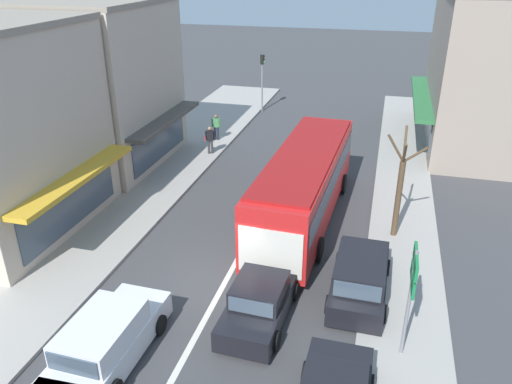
{
  "coord_description": "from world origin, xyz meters",
  "views": [
    {
      "loc": [
        4.88,
        -14.31,
        10.63
      ],
      "look_at": [
        -0.22,
        4.92,
        1.2
      ],
      "focal_mm": 35.0,
      "sensor_mm": 36.0,
      "label": 1
    }
  ],
  "objects_px": {
    "sedan_adjacent_lane_trail": "(260,301)",
    "traffic_light_downstreet": "(262,73)",
    "parked_wagon_kerb_second": "(360,277)",
    "street_tree_right": "(399,191)",
    "city_bus": "(305,182)",
    "pedestrian_with_handbag_near": "(210,138)",
    "pedestrian_browsing_midblock": "(216,126)",
    "wagon_queue_gap_filler": "(108,340)",
    "directional_road_sign": "(413,280)"
  },
  "relations": [
    {
      "from": "sedan_adjacent_lane_trail",
      "to": "traffic_light_downstreet",
      "type": "bearing_deg",
      "value": 104.07
    },
    {
      "from": "parked_wagon_kerb_second",
      "to": "street_tree_right",
      "type": "xyz_separation_m",
      "value": [
        1.11,
        4.37,
        1.39
      ]
    },
    {
      "from": "city_bus",
      "to": "pedestrian_with_handbag_near",
      "type": "height_order",
      "value": "city_bus"
    },
    {
      "from": "pedestrian_with_handbag_near",
      "to": "pedestrian_browsing_midblock",
      "type": "height_order",
      "value": "same"
    },
    {
      "from": "sedan_adjacent_lane_trail",
      "to": "pedestrian_with_handbag_near",
      "type": "relative_size",
      "value": 2.62
    },
    {
      "from": "city_bus",
      "to": "parked_wagon_kerb_second",
      "type": "distance_m",
      "value": 5.69
    },
    {
      "from": "traffic_light_downstreet",
      "to": "sedan_adjacent_lane_trail",
      "type": "bearing_deg",
      "value": -75.93
    },
    {
      "from": "city_bus",
      "to": "traffic_light_downstreet",
      "type": "height_order",
      "value": "traffic_light_downstreet"
    },
    {
      "from": "wagon_queue_gap_filler",
      "to": "traffic_light_downstreet",
      "type": "bearing_deg",
      "value": 94.56
    },
    {
      "from": "directional_road_sign",
      "to": "street_tree_right",
      "type": "bearing_deg",
      "value": 92.59
    },
    {
      "from": "parked_wagon_kerb_second",
      "to": "sedan_adjacent_lane_trail",
      "type": "bearing_deg",
      "value": -145.43
    },
    {
      "from": "city_bus",
      "to": "parked_wagon_kerb_second",
      "type": "bearing_deg",
      "value": -59.96
    },
    {
      "from": "street_tree_right",
      "to": "traffic_light_downstreet",
      "type": "bearing_deg",
      "value": 120.56
    },
    {
      "from": "wagon_queue_gap_filler",
      "to": "pedestrian_browsing_midblock",
      "type": "xyz_separation_m",
      "value": [
        -3.15,
        18.65,
        0.32
      ]
    },
    {
      "from": "street_tree_right",
      "to": "pedestrian_with_handbag_near",
      "type": "height_order",
      "value": "street_tree_right"
    },
    {
      "from": "directional_road_sign",
      "to": "sedan_adjacent_lane_trail",
      "type": "bearing_deg",
      "value": 172.19
    },
    {
      "from": "parked_wagon_kerb_second",
      "to": "pedestrian_browsing_midblock",
      "type": "xyz_separation_m",
      "value": [
        -9.87,
        13.66,
        0.32
      ]
    },
    {
      "from": "parked_wagon_kerb_second",
      "to": "pedestrian_with_handbag_near",
      "type": "distance_m",
      "value": 14.71
    },
    {
      "from": "directional_road_sign",
      "to": "pedestrian_with_handbag_near",
      "type": "bearing_deg",
      "value": 127.95
    },
    {
      "from": "wagon_queue_gap_filler",
      "to": "directional_road_sign",
      "type": "bearing_deg",
      "value": 15.9
    },
    {
      "from": "sedan_adjacent_lane_trail",
      "to": "directional_road_sign",
      "type": "height_order",
      "value": "directional_road_sign"
    },
    {
      "from": "traffic_light_downstreet",
      "to": "pedestrian_with_handbag_near",
      "type": "distance_m",
      "value": 10.07
    },
    {
      "from": "traffic_light_downstreet",
      "to": "city_bus",
      "type": "bearing_deg",
      "value": -69.78
    },
    {
      "from": "traffic_light_downstreet",
      "to": "pedestrian_with_handbag_near",
      "type": "relative_size",
      "value": 2.58
    },
    {
      "from": "wagon_queue_gap_filler",
      "to": "sedan_adjacent_lane_trail",
      "type": "relative_size",
      "value": 1.06
    },
    {
      "from": "wagon_queue_gap_filler",
      "to": "traffic_light_downstreet",
      "type": "distance_m",
      "value": 26.32
    },
    {
      "from": "sedan_adjacent_lane_trail",
      "to": "street_tree_right",
      "type": "height_order",
      "value": "street_tree_right"
    },
    {
      "from": "sedan_adjacent_lane_trail",
      "to": "directional_road_sign",
      "type": "distance_m",
      "value": 4.9
    },
    {
      "from": "wagon_queue_gap_filler",
      "to": "parked_wagon_kerb_second",
      "type": "xyz_separation_m",
      "value": [
        6.72,
        4.99,
        0.0
      ]
    },
    {
      "from": "sedan_adjacent_lane_trail",
      "to": "traffic_light_downstreet",
      "type": "relative_size",
      "value": 1.02
    },
    {
      "from": "sedan_adjacent_lane_trail",
      "to": "pedestrian_browsing_midblock",
      "type": "xyz_separation_m",
      "value": [
        -6.88,
        15.72,
        0.4
      ]
    },
    {
      "from": "wagon_queue_gap_filler",
      "to": "directional_road_sign",
      "type": "relative_size",
      "value": 1.26
    },
    {
      "from": "directional_road_sign",
      "to": "street_tree_right",
      "type": "distance_m",
      "value": 7.06
    },
    {
      "from": "parked_wagon_kerb_second",
      "to": "street_tree_right",
      "type": "distance_m",
      "value": 4.71
    },
    {
      "from": "directional_road_sign",
      "to": "pedestrian_with_handbag_near",
      "type": "xyz_separation_m",
      "value": [
        -10.87,
        13.94,
        -1.64
      ]
    },
    {
      "from": "city_bus",
      "to": "street_tree_right",
      "type": "xyz_separation_m",
      "value": [
        3.9,
        -0.47,
        0.25
      ]
    },
    {
      "from": "sedan_adjacent_lane_trail",
      "to": "parked_wagon_kerb_second",
      "type": "height_order",
      "value": "parked_wagon_kerb_second"
    },
    {
      "from": "pedestrian_with_handbag_near",
      "to": "directional_road_sign",
      "type": "bearing_deg",
      "value": -52.05
    },
    {
      "from": "city_bus",
      "to": "sedan_adjacent_lane_trail",
      "type": "bearing_deg",
      "value": -91.61
    },
    {
      "from": "directional_road_sign",
      "to": "pedestrian_with_handbag_near",
      "type": "distance_m",
      "value": 17.75
    },
    {
      "from": "wagon_queue_gap_filler",
      "to": "street_tree_right",
      "type": "xyz_separation_m",
      "value": [
        7.83,
        9.35,
        1.39
      ]
    },
    {
      "from": "wagon_queue_gap_filler",
      "to": "pedestrian_with_handbag_near",
      "type": "bearing_deg",
      "value": 99.5
    },
    {
      "from": "traffic_light_downstreet",
      "to": "pedestrian_browsing_midblock",
      "type": "distance_m",
      "value": 7.78
    },
    {
      "from": "wagon_queue_gap_filler",
      "to": "street_tree_right",
      "type": "height_order",
      "value": "street_tree_right"
    },
    {
      "from": "city_bus",
      "to": "directional_road_sign",
      "type": "bearing_deg",
      "value": -60.61
    },
    {
      "from": "parked_wagon_kerb_second",
      "to": "directional_road_sign",
      "type": "xyz_separation_m",
      "value": [
        1.43,
        -2.66,
        1.96
      ]
    },
    {
      "from": "sedan_adjacent_lane_trail",
      "to": "pedestrian_with_handbag_near",
      "type": "bearing_deg",
      "value": 115.83
    },
    {
      "from": "city_bus",
      "to": "street_tree_right",
      "type": "distance_m",
      "value": 3.94
    },
    {
      "from": "traffic_light_downstreet",
      "to": "pedestrian_with_handbag_near",
      "type": "height_order",
      "value": "traffic_light_downstreet"
    },
    {
      "from": "street_tree_right",
      "to": "pedestrian_with_handbag_near",
      "type": "relative_size",
      "value": 2.82
    }
  ]
}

